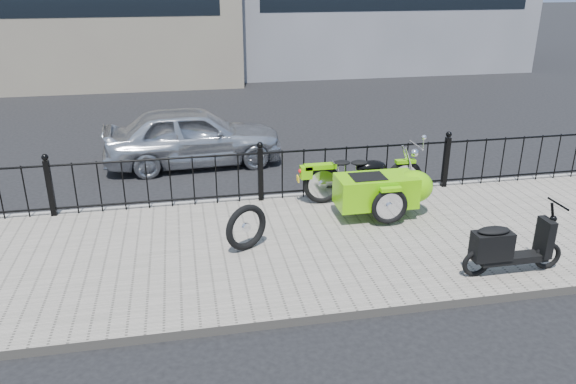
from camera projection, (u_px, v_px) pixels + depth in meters
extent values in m
plane|color=black|center=(273.00, 237.00, 8.89)|extent=(120.00, 120.00, 0.00)
cube|color=gray|center=(279.00, 248.00, 8.41)|extent=(30.00, 3.80, 0.12)
cube|color=gray|center=(260.00, 200.00, 10.18)|extent=(30.00, 0.10, 0.12)
cylinder|color=black|center=(260.00, 153.00, 9.70)|extent=(14.00, 0.04, 0.04)
cylinder|color=black|center=(261.00, 193.00, 9.98)|extent=(14.00, 0.04, 0.04)
cube|color=black|center=(50.00, 188.00, 9.22)|extent=(0.09, 0.09, 0.96)
sphere|color=black|center=(45.00, 157.00, 9.02)|extent=(0.11, 0.11, 0.11)
cube|color=black|center=(260.00, 174.00, 9.85)|extent=(0.09, 0.09, 0.96)
sphere|color=black|center=(260.00, 145.00, 9.65)|extent=(0.11, 0.11, 0.11)
cube|color=black|center=(446.00, 162.00, 10.47)|extent=(0.09, 0.09, 0.96)
sphere|color=black|center=(449.00, 134.00, 10.27)|extent=(0.11, 0.11, 0.11)
cube|color=black|center=(21.00, 2.00, 17.67)|extent=(12.50, 0.06, 1.00)
torus|color=black|center=(404.00, 179.00, 10.03)|extent=(0.69, 0.09, 0.69)
torus|color=black|center=(323.00, 185.00, 9.77)|extent=(0.69, 0.09, 0.69)
torus|color=black|center=(390.00, 206.00, 8.87)|extent=(0.60, 0.08, 0.60)
cube|color=gray|center=(364.00, 181.00, 9.89)|extent=(0.34, 0.22, 0.24)
cylinder|color=black|center=(364.00, 184.00, 9.92)|extent=(1.40, 0.04, 0.04)
ellipsoid|color=black|center=(371.00, 167.00, 9.82)|extent=(0.54, 0.29, 0.26)
cylinder|color=silver|center=(416.00, 145.00, 9.84)|extent=(0.03, 0.56, 0.03)
cylinder|color=silver|center=(408.00, 162.00, 9.93)|extent=(0.25, 0.04, 0.59)
sphere|color=silver|center=(415.00, 153.00, 9.88)|extent=(0.15, 0.15, 0.15)
cube|color=#6BD105|center=(405.00, 161.00, 9.91)|extent=(0.36, 0.12, 0.06)
cube|color=#6BD105|center=(320.00, 166.00, 9.63)|extent=(0.55, 0.16, 0.08)
ellipsoid|color=black|center=(359.00, 163.00, 9.75)|extent=(0.31, 0.22, 0.08)
ellipsoid|color=black|center=(342.00, 163.00, 9.68)|extent=(0.31, 0.22, 0.08)
sphere|color=red|center=(300.00, 171.00, 9.59)|extent=(0.07, 0.07, 0.07)
cube|color=yellow|center=(298.00, 179.00, 9.74)|extent=(0.02, 0.14, 0.10)
cube|color=#6BD105|center=(376.00, 191.00, 9.16)|extent=(1.30, 0.62, 0.50)
ellipsoid|color=#6BD105|center=(413.00, 186.00, 9.27)|extent=(0.65, 0.60, 0.54)
cube|color=black|center=(368.00, 178.00, 9.05)|extent=(0.55, 0.43, 0.06)
cube|color=#6BD105|center=(391.00, 189.00, 8.76)|extent=(0.34, 0.11, 0.06)
torus|color=black|center=(548.00, 256.00, 7.66)|extent=(0.39, 0.07, 0.39)
torus|color=black|center=(476.00, 263.00, 7.47)|extent=(0.39, 0.07, 0.39)
cube|color=black|center=(512.00, 258.00, 7.56)|extent=(0.96, 0.21, 0.10)
cube|color=black|center=(492.00, 246.00, 7.42)|extent=(0.53, 0.25, 0.39)
ellipsoid|color=black|center=(494.00, 231.00, 7.33)|extent=(0.45, 0.23, 0.09)
cube|color=black|center=(545.00, 237.00, 7.53)|extent=(0.12, 0.29, 0.53)
cylinder|color=black|center=(553.00, 217.00, 7.44)|extent=(0.15, 0.04, 0.43)
cylinder|color=black|center=(558.00, 204.00, 7.38)|extent=(0.03, 0.42, 0.03)
torus|color=black|center=(246.00, 227.00, 8.13)|extent=(0.66, 0.43, 0.70)
imported|color=silver|center=(193.00, 136.00, 11.98)|extent=(3.85, 1.75, 1.28)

